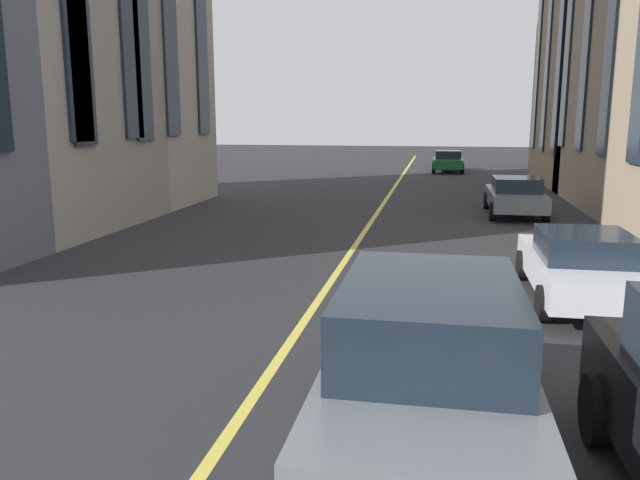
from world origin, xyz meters
TOP-DOWN VIEW (x-y plane):
  - lane_centre_line at (20.00, 0.00)m, footprint 80.00×0.16m
  - car_green_mid at (43.22, -2.71)m, footprint 4.40×1.95m
  - car_grey_parked_b at (25.04, -4.90)m, footprint 4.40×1.95m
  - car_grey_parked_a at (7.79, -2.16)m, footprint 4.70×2.14m
  - car_white_trailing at (14.04, -4.90)m, footprint 4.40×1.95m

SIDE VIEW (x-z plane):
  - lane_centre_line at x=20.00m, z-range 0.00..0.01m
  - car_green_mid at x=43.22m, z-range 0.02..1.39m
  - car_grey_parked_b at x=25.04m, z-range 0.02..1.39m
  - car_white_trailing at x=14.04m, z-range 0.02..1.39m
  - car_grey_parked_a at x=7.79m, z-range 0.03..1.91m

